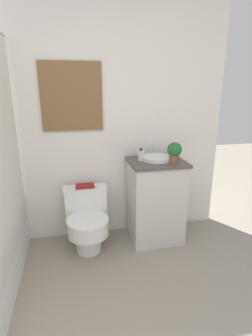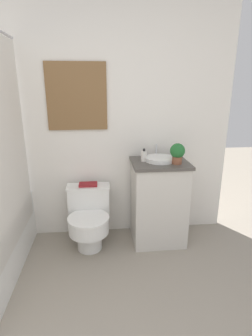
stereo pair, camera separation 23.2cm
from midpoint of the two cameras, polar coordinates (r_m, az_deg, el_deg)
The scene contains 7 objects.
wall_back at distance 2.69m, azimuth -9.28°, elevation 10.48°, with size 3.27×0.07×2.50m.
toilet at distance 2.68m, azimuth -5.58°, elevation -10.70°, with size 0.44×0.54×0.60m.
vanity at distance 2.74m, azimuth 9.51°, elevation -7.34°, with size 0.55×0.46×0.86m.
sink at distance 2.60m, azimuth 9.88°, elevation 1.93°, with size 0.29×0.33×0.13m.
soap_bottle at distance 2.57m, azimuth 6.51°, elevation 2.59°, with size 0.06×0.06×0.13m.
potted_plant at distance 2.52m, azimuth 13.75°, elevation 3.27°, with size 0.14×0.14×0.20m.
book_on_tank at distance 2.67m, azimuth -5.80°, elevation -3.62°, with size 0.18×0.12×0.02m.
Camera 2 is at (0.27, -0.52, 1.57)m, focal length 28.00 mm.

